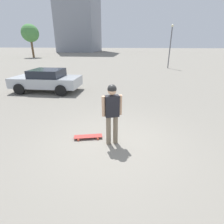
% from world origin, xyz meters
% --- Properties ---
extents(ground_plane, '(220.00, 220.00, 0.00)m').
position_xyz_m(ground_plane, '(0.00, 0.00, 0.00)').
color(ground_plane, gray).
extents(person, '(0.54, 0.33, 1.80)m').
position_xyz_m(person, '(0.00, 0.00, 1.09)').
color(person, '#7A6B56').
rests_on(person, ground_plane).
extents(skateboard, '(0.91, 0.45, 0.08)m').
position_xyz_m(skateboard, '(-0.79, 0.18, 0.07)').
color(skateboard, '#A5332D').
rests_on(skateboard, ground_plane).
extents(car_parked_near, '(4.07, 2.12, 1.34)m').
position_xyz_m(car_parked_near, '(-4.80, 5.53, 0.71)').
color(car_parked_near, '#ADB2B7').
rests_on(car_parked_near, ground_plane).
extents(tree_distant, '(3.37, 3.37, 6.35)m').
position_xyz_m(tree_distant, '(-20.73, 31.06, 4.62)').
color(tree_distant, brown).
rests_on(tree_distant, ground_plane).
extents(lamp_post, '(0.28, 0.28, 4.74)m').
position_xyz_m(lamp_post, '(4.36, 17.64, 2.84)').
color(lamp_post, '#59595E').
rests_on(lamp_post, ground_plane).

